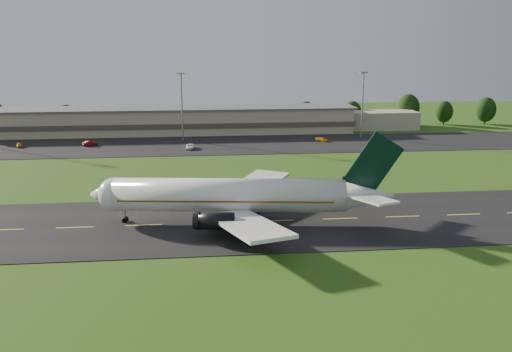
{
  "coord_description": "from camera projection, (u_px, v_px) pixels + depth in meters",
  "views": [
    {
      "loc": [
        8.87,
        -90.53,
        29.73
      ],
      "look_at": [
        19.42,
        8.0,
        6.0
      ],
      "focal_mm": 40.0,
      "sensor_mm": 36.0,
      "label": 1
    }
  ],
  "objects": [
    {
      "name": "taxiway",
      "position": [
        144.0,
        225.0,
        93.54
      ],
      "size": [
        220.0,
        30.0,
        0.1
      ],
      "primitive_type": "cube",
      "color": "black",
      "rests_on": "ground"
    },
    {
      "name": "service_vehicle_c",
      "position": [
        190.0,
        146.0,
        158.69
      ],
      "size": [
        2.47,
        5.0,
        1.36
      ],
      "primitive_type": "imported",
      "rotation": [
        0.0,
        0.0,
        -0.04
      ],
      "color": "silver",
      "rests_on": "apron"
    },
    {
      "name": "apron",
      "position": [
        165.0,
        146.0,
        163.16
      ],
      "size": [
        260.0,
        30.0,
        0.1
      ],
      "primitive_type": "cube",
      "color": "black",
      "rests_on": "ground"
    },
    {
      "name": "tree_line",
      "position": [
        261.0,
        112.0,
        197.87
      ],
      "size": [
        192.9,
        9.48,
        11.07
      ],
      "color": "black",
      "rests_on": "ground"
    },
    {
      "name": "light_mast_east",
      "position": [
        363.0,
        97.0,
        174.15
      ],
      "size": [
        2.4,
        1.2,
        20.35
      ],
      "color": "gray",
      "rests_on": "ground"
    },
    {
      "name": "service_vehicle_d",
      "position": [
        322.0,
        140.0,
        170.21
      ],
      "size": [
        4.13,
        3.88,
        1.17
      ],
      "primitive_type": "imported",
      "rotation": [
        0.0,
        0.0,
        0.86
      ],
      "color": "orange",
      "rests_on": "apron"
    },
    {
      "name": "ground",
      "position": [
        144.0,
        226.0,
        93.55
      ],
      "size": [
        360.0,
        360.0,
        0.0
      ],
      "primitive_type": "plane",
      "color": "#234912",
      "rests_on": "ground"
    },
    {
      "name": "service_vehicle_b",
      "position": [
        90.0,
        143.0,
        163.5
      ],
      "size": [
        4.4,
        3.2,
        1.38
      ],
      "primitive_type": "imported",
      "rotation": [
        0.0,
        0.0,
        2.04
      ],
      "color": "maroon",
      "rests_on": "apron"
    },
    {
      "name": "terminal",
      "position": [
        188.0,
        121.0,
        186.29
      ],
      "size": [
        145.0,
        16.0,
        8.4
      ],
      "color": "tan",
      "rests_on": "ground"
    },
    {
      "name": "light_mast_centre",
      "position": [
        182.0,
        99.0,
        168.46
      ],
      "size": [
        2.4,
        1.2,
        20.35
      ],
      "color": "gray",
      "rests_on": "ground"
    },
    {
      "name": "airliner",
      "position": [
        235.0,
        196.0,
        93.91
      ],
      "size": [
        51.17,
        41.83,
        15.57
      ],
      "rotation": [
        0.0,
        0.0,
        -0.13
      ],
      "color": "white",
      "rests_on": "ground"
    },
    {
      "name": "service_vehicle_a",
      "position": [
        19.0,
        145.0,
        161.36
      ],
      "size": [
        2.66,
        3.93,
        1.24
      ],
      "primitive_type": "imported",
      "rotation": [
        0.0,
        0.0,
        0.36
      ],
      "color": "orange",
      "rests_on": "apron"
    }
  ]
}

